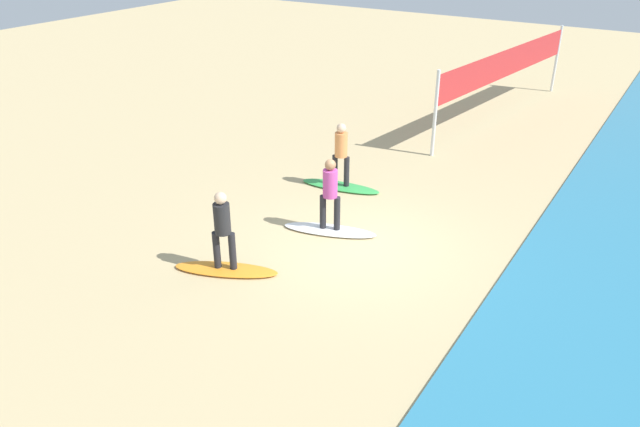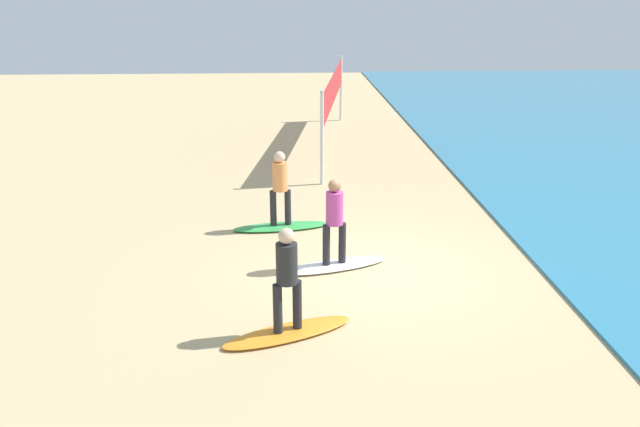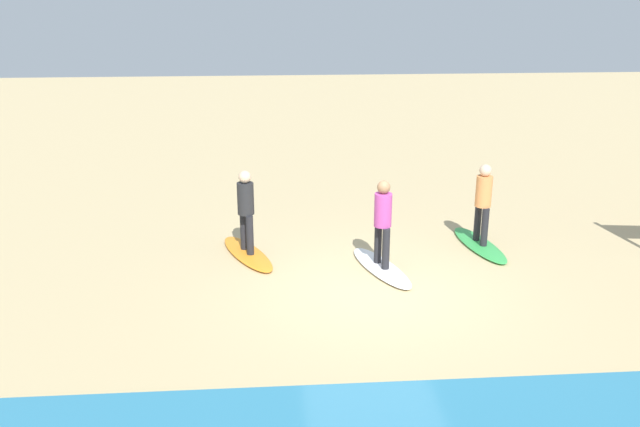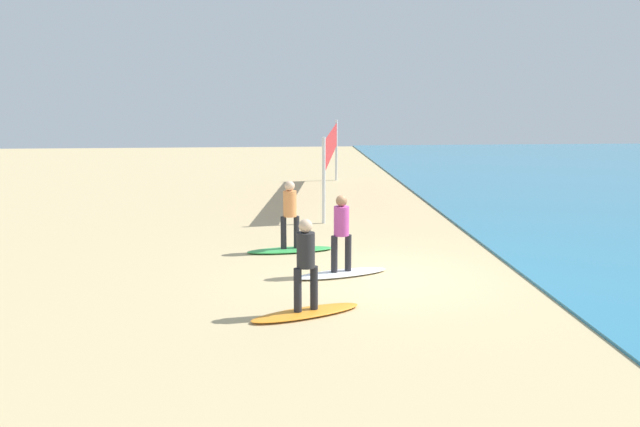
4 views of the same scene
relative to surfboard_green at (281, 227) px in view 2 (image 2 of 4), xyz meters
name	(u,v)px [view 2 (image 2 of 4)]	position (x,y,z in m)	size (l,w,h in m)	color
ground_plane	(379,272)	(2.43, 1.84, -0.04)	(60.00, 60.00, 0.00)	tan
surfboard_green	(281,227)	(0.00, 0.00, 0.00)	(2.10, 0.56, 0.09)	green
surfer_green	(280,183)	(0.00, 0.00, 0.99)	(0.32, 0.46, 1.64)	#232328
surfboard_white	(334,265)	(2.18, 1.01, 0.00)	(2.10, 0.56, 0.09)	white
surfer_white	(335,216)	(2.18, 1.01, 0.99)	(0.32, 0.44, 1.64)	#232328
surfboard_orange	(288,332)	(4.70, 0.13, 0.00)	(2.10, 0.56, 0.09)	orange
surfer_orange	(287,272)	(4.70, 0.13, 0.99)	(0.32, 0.43, 1.64)	#232328
volleyball_net	(333,92)	(-7.85, 1.69, 1.74)	(9.02, 1.33, 2.50)	silver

